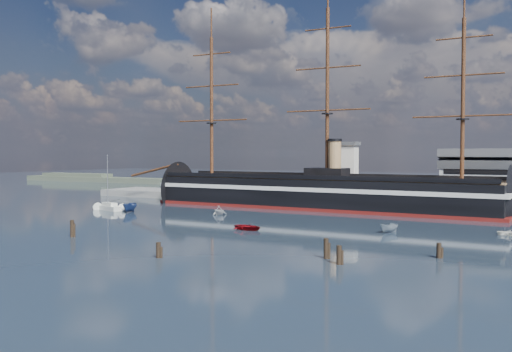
% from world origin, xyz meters
% --- Properties ---
extents(ground, '(600.00, 600.00, 0.00)m').
position_xyz_m(ground, '(0.00, 40.00, 0.00)').
color(ground, '#212B3A').
rests_on(ground, ground).
extents(quay, '(180.00, 18.00, 2.00)m').
position_xyz_m(quay, '(10.00, 76.00, 0.00)').
color(quay, slate).
rests_on(quay, ground).
extents(quay_tower, '(5.00, 5.00, 15.00)m').
position_xyz_m(quay_tower, '(3.00, 73.00, 9.75)').
color(quay_tower, silver).
rests_on(quay_tower, ground).
extents(shoreline, '(120.00, 10.00, 4.00)m').
position_xyz_m(shoreline, '(-139.23, 135.00, 1.45)').
color(shoreline, '#3F4C38').
rests_on(shoreline, ground).
extents(warship, '(113.25, 20.54, 53.94)m').
position_xyz_m(warship, '(-2.05, 60.00, 4.04)').
color(warship, black).
rests_on(warship, ground).
extents(sailboat, '(8.83, 5.12, 13.57)m').
position_xyz_m(sailboat, '(-43.88, 31.78, 0.86)').
color(sailboat, silver).
rests_on(sailboat, ground).
extents(motorboat_a, '(7.18, 4.26, 2.70)m').
position_xyz_m(motorboat_a, '(-36.77, 30.90, 0.00)').
color(motorboat_a, navy).
rests_on(motorboat_a, ground).
extents(motorboat_b, '(1.93, 3.63, 1.61)m').
position_xyz_m(motorboat_b, '(3.26, 16.41, 0.00)').
color(motorboat_b, maroon).
rests_on(motorboat_b, ground).
extents(motorboat_c, '(5.23, 3.78, 1.97)m').
position_xyz_m(motorboat_c, '(26.71, 25.13, 0.00)').
color(motorboat_c, gray).
rests_on(motorboat_c, ground).
extents(motorboat_d, '(5.22, 6.89, 2.32)m').
position_xyz_m(motorboat_d, '(-14.87, 35.65, 0.00)').
color(motorboat_d, silver).
rests_on(motorboat_d, ground).
extents(motorboat_e, '(1.17, 2.66, 1.22)m').
position_xyz_m(motorboat_e, '(45.75, 31.35, 0.00)').
color(motorboat_e, white).
rests_on(motorboat_e, ground).
extents(piling_near_left, '(0.64, 0.64, 3.54)m').
position_xyz_m(piling_near_left, '(-18.45, -4.90, 0.00)').
color(piling_near_left, black).
rests_on(piling_near_left, ground).
extents(piling_near_mid, '(0.64, 0.64, 2.79)m').
position_xyz_m(piling_near_mid, '(6.02, -13.37, 0.00)').
color(piling_near_mid, black).
rests_on(piling_near_mid, ground).
extents(piling_near_right, '(0.64, 0.64, 3.41)m').
position_xyz_m(piling_near_right, '(25.87, -3.38, 0.00)').
color(piling_near_right, black).
rests_on(piling_near_right, ground).
extents(piling_far_right, '(0.64, 0.64, 2.72)m').
position_xyz_m(piling_far_right, '(38.95, 4.05, 0.00)').
color(piling_far_right, black).
rests_on(piling_far_right, ground).
extents(piling_extra, '(0.64, 0.64, 3.09)m').
position_xyz_m(piling_extra, '(28.73, -6.32, 0.00)').
color(piling_extra, black).
rests_on(piling_extra, ground).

